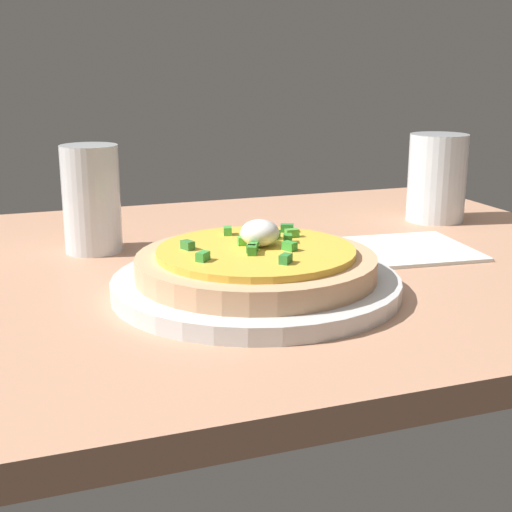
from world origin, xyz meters
TOP-DOWN VIEW (x-y plane):
  - dining_table at (0.00, 0.00)cm, footprint 92.96×69.07cm
  - plate at (-0.64, -11.10)cm, footprint 27.03×27.03cm
  - pizza at (-0.61, -11.07)cm, footprint 22.47×22.47cm
  - cup_near at (33.13, 10.65)cm, footprint 7.77×7.77cm
  - cup_far at (-12.82, 9.72)cm, footprint 6.46×6.46cm
  - napkin at (21.25, -2.51)cm, footprint 14.65×14.65cm

SIDE VIEW (x-z plane):
  - dining_table at x=0.00cm, z-range 0.00..2.60cm
  - napkin at x=21.25cm, z-range 2.60..3.00cm
  - plate at x=-0.64cm, z-range 2.60..4.20cm
  - pizza at x=-0.61cm, z-range 2.94..8.20cm
  - cup_near at x=33.13cm, z-range 1.88..13.53cm
  - cup_far at x=-12.82cm, z-range 1.93..14.03cm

